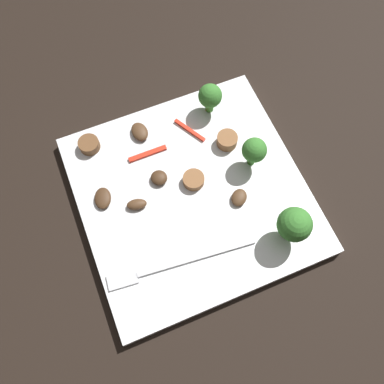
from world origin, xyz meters
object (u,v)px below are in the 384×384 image
(mushroom_2, at_px, (103,198))
(mushroom_1, at_px, (137,204))
(sausage_slice_2, at_px, (227,140))
(mushroom_4, at_px, (239,198))
(broccoli_floret_2, at_px, (294,225))
(sausage_slice_0, at_px, (89,145))
(sausage_slice_1, at_px, (194,180))
(plate, at_px, (192,194))
(pepper_strip_0, at_px, (190,130))
(mushroom_0, at_px, (159,178))
(pepper_strip_1, at_px, (148,154))
(mushroom_3, at_px, (140,132))
(broccoli_floret_0, at_px, (210,97))
(fork, at_px, (171,265))
(broccoli_floret_1, at_px, (254,151))

(mushroom_2, bearing_deg, mushroom_1, 146.29)
(sausage_slice_2, relative_size, mushroom_1, 1.09)
(sausage_slice_2, xyz_separation_m, mushroom_4, (0.02, 0.08, -0.00))
(broccoli_floret_2, bearing_deg, sausage_slice_0, -47.97)
(broccoli_floret_2, xyz_separation_m, sausage_slice_0, (0.19, -0.21, -0.03))
(sausage_slice_1, bearing_deg, plate, 59.67)
(mushroom_1, bearing_deg, pepper_strip_0, -143.70)
(broccoli_floret_2, xyz_separation_m, pepper_strip_0, (0.05, -0.18, -0.04))
(mushroom_0, xyz_separation_m, pepper_strip_1, (0.00, -0.04, -0.00))
(sausage_slice_1, distance_m, mushroom_1, 0.08)
(sausage_slice_0, xyz_separation_m, pepper_strip_1, (-0.07, 0.04, -0.00))
(mushroom_2, distance_m, pepper_strip_0, 0.15)
(mushroom_0, relative_size, pepper_strip_0, 0.43)
(mushroom_3, bearing_deg, pepper_strip_0, 161.01)
(broccoli_floret_0, distance_m, broccoli_floret_2, 0.20)
(broccoli_floret_2, bearing_deg, broccoli_floret_0, -85.36)
(fork, bearing_deg, sausage_slice_1, -120.41)
(broccoli_floret_0, xyz_separation_m, mushroom_0, (0.10, 0.07, -0.02))
(sausage_slice_2, bearing_deg, pepper_strip_0, -42.74)
(broccoli_floret_1, bearing_deg, plate, 6.29)
(sausage_slice_2, relative_size, mushroom_4, 1.13)
(mushroom_1, height_order, mushroom_4, same)
(pepper_strip_0, bearing_deg, broccoli_floret_2, 106.99)
(broccoli_floret_0, bearing_deg, mushroom_4, 82.22)
(broccoli_floret_0, distance_m, sausage_slice_2, 0.06)
(broccoli_floret_1, height_order, sausage_slice_1, broccoli_floret_1)
(broccoli_floret_2, height_order, pepper_strip_1, broccoli_floret_2)
(sausage_slice_2, height_order, mushroom_2, sausage_slice_2)
(fork, xyz_separation_m, mushroom_2, (0.05, -0.11, 0.00))
(pepper_strip_1, bearing_deg, mushroom_2, 27.74)
(plate, height_order, pepper_strip_0, pepper_strip_0)
(mushroom_0, xyz_separation_m, pepper_strip_0, (-0.06, -0.05, -0.00))
(broccoli_floret_2, height_order, mushroom_1, broccoli_floret_2)
(broccoli_floret_1, xyz_separation_m, sausage_slice_1, (0.08, -0.00, -0.03))
(sausage_slice_0, height_order, mushroom_2, sausage_slice_0)
(sausage_slice_0, xyz_separation_m, sausage_slice_2, (-0.17, 0.06, 0.00))
(sausage_slice_1, height_order, pepper_strip_1, sausage_slice_1)
(fork, bearing_deg, sausage_slice_0, -71.62)
(sausage_slice_2, bearing_deg, pepper_strip_1, -13.14)
(sausage_slice_1, distance_m, sausage_slice_2, 0.07)
(pepper_strip_0, bearing_deg, broccoli_floret_1, 127.06)
(mushroom_4, bearing_deg, mushroom_3, -58.66)
(fork, xyz_separation_m, mushroom_1, (0.01, -0.09, 0.00))
(mushroom_2, relative_size, mushroom_4, 1.20)
(sausage_slice_2, height_order, mushroom_0, sausage_slice_2)
(plate, relative_size, mushroom_2, 9.62)
(fork, bearing_deg, broccoli_floret_1, -143.34)
(mushroom_0, relative_size, pepper_strip_1, 0.41)
(sausage_slice_0, bearing_deg, sausage_slice_2, 159.55)
(sausage_slice_1, distance_m, pepper_strip_0, 0.07)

